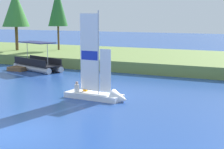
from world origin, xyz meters
TOP-DOWN VIEW (x-y plane):
  - ground_plane at (0.00, 0.00)m, footprint 200.00×200.00m
  - shore_bank at (0.00, 26.37)m, footprint 80.00×14.98m
  - shoreline_tree_left at (-19.63, 23.72)m, footprint 3.46×3.46m
  - shoreline_tree_midleft at (-15.05, 26.47)m, footprint 2.52×2.52m
  - wooden_dock at (-12.78, 17.19)m, footprint 1.78×4.38m
  - sailboat at (0.85, 8.03)m, footprint 4.59×1.61m
  - pontoon_boat at (-11.07, 16.66)m, footprint 6.36×3.91m

SIDE VIEW (x-z plane):
  - ground_plane at x=0.00m, z-range 0.00..0.00m
  - wooden_dock at x=-12.78m, z-range 0.00..0.39m
  - sailboat at x=0.85m, z-range -2.73..3.59m
  - shore_bank at x=0.00m, z-range 0.00..1.11m
  - pontoon_boat at x=-11.07m, z-range -0.79..2.11m
  - shoreline_tree_left at x=-19.63m, z-range 2.60..10.21m
  - shoreline_tree_midleft at x=-15.05m, z-range 2.63..10.69m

